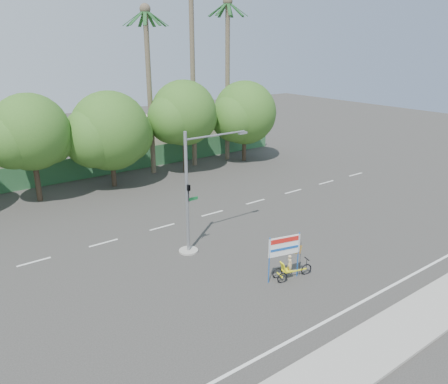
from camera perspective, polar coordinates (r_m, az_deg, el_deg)
ground at (r=23.98m, az=5.69°, el=-9.58°), size 120.00×120.00×0.00m
sidewalk_near at (r=19.97m, az=20.95°, el=-17.18°), size 50.00×2.40×0.12m
fence at (r=40.96m, az=-14.86°, el=3.61°), size 38.00×0.08×2.00m
building_right at (r=48.04m, az=-8.14°, el=7.26°), size 14.00×8.00×3.60m
tree_left at (r=34.79m, az=-24.00°, el=6.82°), size 6.66×5.60×8.07m
tree_center at (r=36.63m, az=-14.74°, el=7.43°), size 7.62×6.40×7.85m
tree_right at (r=39.59m, az=-5.32°, el=9.93°), size 6.90×5.80×8.36m
tree_far_right at (r=43.69m, az=2.66°, el=10.05°), size 7.38×6.20×7.94m
palm_tall at (r=41.47m, az=-4.16°, el=17.63°), size 3.73×3.79×17.45m
palm_mid at (r=43.80m, az=0.46°, el=16.35°), size 3.73×3.79×15.45m
palm_short at (r=39.30m, az=-9.83°, el=14.99°), size 3.73×3.79×14.45m
traffic_signal at (r=24.43m, az=-4.21°, el=-1.45°), size 4.72×1.10×7.00m
trike_billboard at (r=22.46m, az=8.34°, el=-8.87°), size 2.50×0.94×2.51m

